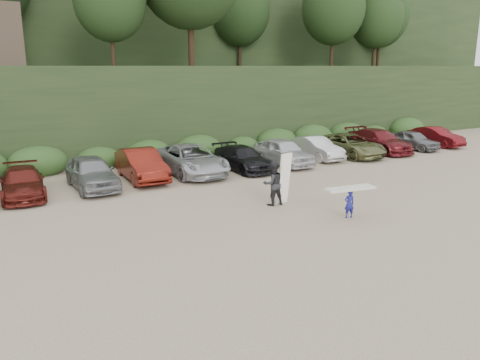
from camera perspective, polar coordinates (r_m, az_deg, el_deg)
ground at (r=18.78m, az=9.79°, el=-5.05°), size 120.00×120.00×0.00m
hillside_backdrop at (r=51.10m, az=-17.80°, el=18.98°), size 90.00×41.50×28.00m
parked_cars at (r=26.77m, az=-3.90°, el=2.47°), size 39.46×6.07×1.65m
child_surfer at (r=19.28m, az=13.22°, el=-2.04°), size 2.18×0.88×1.27m
adult_surfer at (r=20.54m, az=4.17°, el=-0.39°), size 1.41×0.82×2.28m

